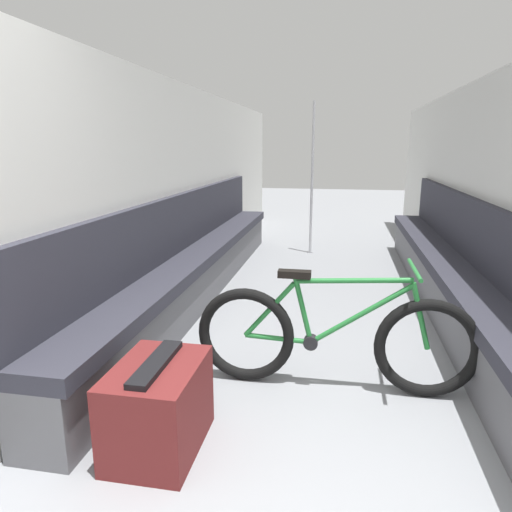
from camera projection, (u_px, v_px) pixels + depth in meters
name	position (u px, v px, depth m)	size (l,w,h in m)	color
wall_left	(176.00, 192.00, 4.54)	(0.10, 9.52, 2.09)	silver
wall_right	(484.00, 197.00, 4.03)	(0.10, 9.52, 2.09)	silver
bench_seat_row_left	(197.00, 262.00, 4.59)	(0.40, 5.26, 1.04)	#5B5B60
bench_seat_row_right	(451.00, 275.00, 4.16)	(0.40, 5.26, 1.04)	#5B5B60
bicycle	(333.00, 339.00, 2.82)	(1.74, 0.46, 0.81)	black
grab_pole_near	(312.00, 182.00, 6.28)	(0.08, 0.08, 2.07)	gray
luggage_bag	(158.00, 407.00, 2.27)	(0.41, 0.56, 0.48)	maroon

